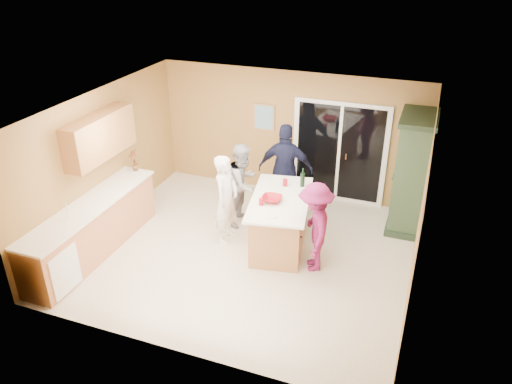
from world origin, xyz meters
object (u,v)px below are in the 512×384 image
(green_hutch, at_px, (411,174))
(woman_white, at_px, (226,199))
(kitchen_island, at_px, (280,223))
(woman_magenta, at_px, (315,227))
(woman_navy, at_px, (286,170))
(woman_grey, at_px, (243,184))

(green_hutch, relative_size, woman_white, 1.33)
(kitchen_island, height_order, woman_white, woman_white)
(kitchen_island, xyz_separation_m, woman_magenta, (0.72, -0.44, 0.32))
(kitchen_island, relative_size, woman_navy, 1.06)
(woman_magenta, bearing_deg, kitchen_island, -140.52)
(woman_white, bearing_deg, green_hutch, -57.29)
(kitchen_island, distance_m, green_hutch, 2.58)
(kitchen_island, distance_m, woman_white, 1.03)
(green_hutch, bearing_deg, woman_grey, -162.82)
(green_hutch, height_order, woman_navy, green_hutch)
(woman_white, relative_size, woman_magenta, 1.07)
(green_hutch, distance_m, woman_grey, 3.07)
(green_hutch, distance_m, woman_white, 3.39)
(green_hutch, distance_m, woman_magenta, 2.34)
(woman_white, height_order, woman_magenta, woman_white)
(woman_grey, bearing_deg, woman_white, -175.11)
(woman_navy, bearing_deg, woman_magenta, 113.55)
(woman_grey, bearing_deg, green_hutch, -65.32)
(green_hutch, height_order, woman_white, green_hutch)
(woman_magenta, bearing_deg, green_hutch, 127.08)
(green_hutch, relative_size, woman_magenta, 1.42)
(green_hutch, xyz_separation_m, woman_grey, (-2.92, -0.90, -0.27))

